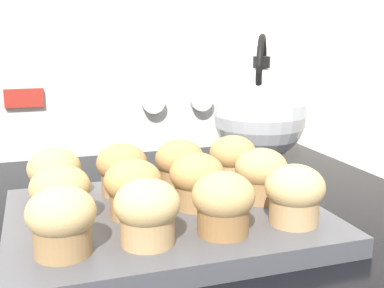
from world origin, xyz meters
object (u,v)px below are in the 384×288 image
Objects in this scene: muffin_r0_c0 at (62,220)px; muffin_r2_c1 at (122,169)px; muffin_r0_c2 at (223,203)px; muffin_r2_c0 at (55,174)px; muffin_pan at (167,220)px; muffin_r2_c2 at (180,164)px; muffin_r1_c2 at (197,180)px; muffin_r1_c3 at (261,174)px; muffin_r0_c3 at (295,194)px; muffin_r2_c3 at (233,159)px; muffin_r1_c0 at (60,194)px; muffin_r0_c1 at (147,211)px; tea_kettle at (260,112)px; muffin_r1_c1 at (133,188)px.

muffin_r0_c0 is 1.00× the size of muffin_r2_c1.
muffin_r0_c2 and muffin_r2_c0 have the same top height.
muffin_r2_c2 is at bearing 62.78° from muffin_pan.
muffin_r0_c2 is 0.08m from muffin_r1_c2.
muffin_r1_c3 and muffin_r2_c0 have the same top height.
muffin_r2_c1 is (-0.16, 0.16, 0.00)m from muffin_r0_c3.
muffin_r0_c2 is at bearing -45.40° from muffin_r2_c0.
muffin_r2_c0 is at bearing -179.99° from muffin_r2_c3.
muffin_r1_c0 and muffin_r2_c1 have the same top height.
muffin_r0_c1 is at bearing -133.79° from muffin_r1_c2.
muffin_r0_c1 is 0.16m from muffin_r0_c3.
muffin_r0_c3 is 0.29m from muffin_r2_c0.
muffin_r0_c1 is 0.11m from muffin_r1_c0.
muffin_r2_c1 is (0.08, 0.16, 0.00)m from muffin_r0_c0.
muffin_r2_c3 is at bearing 0.93° from muffin_r2_c1.
muffin_r1_c2 is (0.16, 0.08, 0.00)m from muffin_r0_c0.
muffin_r0_c3 is 1.00× the size of muffin_r1_c2.
muffin_pan is 5.47× the size of muffin_r0_c1.
muffin_r0_c1 is (0.08, -0.00, 0.00)m from muffin_r0_c0.
muffin_r1_c3 is at bearing -115.65° from tea_kettle.
muffin_r0_c1 and muffin_r1_c1 have the same top height.
muffin_r1_c2 is (-0.00, 0.08, 0.00)m from muffin_r0_c2.
muffin_r2_c2 and muffin_r2_c3 have the same top height.
muffin_r0_c2 and muffin_r2_c1 have the same top height.
muffin_r0_c2 is 0.12m from muffin_r1_c3.
muffin_r2_c1 is (0.08, -0.00, 0.00)m from muffin_r2_c0.
muffin_r2_c3 is at bearing -125.57° from tea_kettle.
muffin_r0_c0 and muffin_r2_c1 have the same top height.
muffin_r0_c2 is at bearing -121.33° from tea_kettle.
muffin_r2_c0 is at bearing 134.22° from muffin_r1_c1.
muffin_r0_c2 is 1.00× the size of muffin_r2_c3.
muffin_r0_c0 is 0.29m from muffin_r2_c3.
muffin_r0_c1 and muffin_r2_c2 have the same top height.
muffin_r2_c1 is at bearing 134.96° from muffin_r1_c2.
muffin_r2_c1 is at bearing 135.37° from muffin_r0_c3.
muffin_r1_c2 is 1.00× the size of muffin_r2_c2.
muffin_r0_c3 is at bearing -33.36° from muffin_r2_c0.
muffin_r2_c1 is at bearing -1.70° from muffin_r2_c0.
muffin_r0_c1 and muffin_r2_c1 have the same top height.
muffin_r0_c3 is at bearing -110.08° from tea_kettle.
muffin_r0_c1 is at bearing -45.67° from muffin_r1_c0.
muffin_r0_c3 and muffin_r2_c0 have the same top height.
muffin_r1_c3 is (0.16, 0.00, 0.00)m from muffin_r1_c1.
muffin_r1_c0 is 0.18m from muffin_r2_c2.
muffin_r0_c1 is 0.29× the size of tea_kettle.
muffin_pan is 5.47× the size of muffin_r0_c2.
muffin_r1_c1 is at bearing -178.87° from muffin_r1_c3.
muffin_r0_c3 is 0.18m from muffin_r1_c1.
muffin_r1_c2 is at bearing 90.11° from muffin_r0_c2.
muffin_r2_c2 is at bearing 89.13° from muffin_r1_c2.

